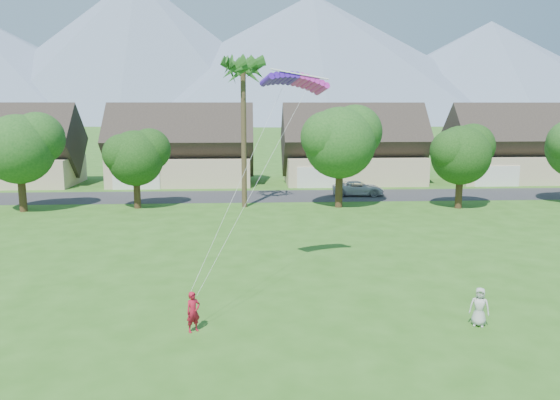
{
  "coord_description": "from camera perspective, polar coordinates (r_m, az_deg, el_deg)",
  "views": [
    {
      "loc": [
        -1.52,
        -17.28,
        8.56
      ],
      "look_at": [
        0.0,
        10.0,
        3.8
      ],
      "focal_mm": 35.0,
      "sensor_mm": 36.0,
      "label": 1
    }
  ],
  "objects": [
    {
      "name": "houses_row",
      "position": [
        60.53,
        -1.27,
        5.03
      ],
      "size": [
        72.75,
        8.19,
        8.86
      ],
      "color": "beige",
      "rests_on": "ground"
    },
    {
      "name": "mountain_ridge",
      "position": [
        278.29,
        -0.74,
        14.1
      ],
      "size": [
        540.0,
        240.0,
        70.0
      ],
      "color": "slate",
      "rests_on": "ground"
    },
    {
      "name": "parked_car",
      "position": [
        52.91,
        8.17,
        1.22
      ],
      "size": [
        5.13,
        2.72,
        1.37
      ],
      "primitive_type": "imported",
      "rotation": [
        0.0,
        0.0,
        1.48
      ],
      "color": "silver",
      "rests_on": "ground"
    },
    {
      "name": "tree_row",
      "position": [
        45.35,
        -2.71,
        5.23
      ],
      "size": [
        62.27,
        6.67,
        8.45
      ],
      "color": "#47301C",
      "rests_on": "ground"
    },
    {
      "name": "parafoil_kite",
      "position": [
        26.41,
        1.58,
        12.52
      ],
      "size": [
        3.44,
        1.54,
        0.5
      ],
      "rotation": [
        0.0,
        0.0,
        0.39
      ],
      "color": "#4B19BC",
      "rests_on": "ground"
    },
    {
      "name": "street",
      "position": [
        52.01,
        -1.47,
        0.41
      ],
      "size": [
        90.0,
        7.0,
        0.01
      ],
      "primitive_type": "cube",
      "color": "#2D2D30",
      "rests_on": "ground"
    },
    {
      "name": "ground",
      "position": [
        19.34,
        1.71,
        -16.38
      ],
      "size": [
        500.0,
        500.0,
        0.0
      ],
      "primitive_type": "plane",
      "color": "#2D6019",
      "rests_on": "ground"
    },
    {
      "name": "kite_flyer",
      "position": [
        21.46,
        -9.06,
        -11.47
      ],
      "size": [
        0.69,
        0.64,
        1.58
      ],
      "primitive_type": "imported",
      "rotation": [
        0.0,
        0.0,
        0.61
      ],
      "color": "#A71328",
      "rests_on": "ground"
    },
    {
      "name": "fan_palm",
      "position": [
        45.9,
        -3.89,
        13.91
      ],
      "size": [
        3.0,
        3.0,
        13.8
      ],
      "color": "#4C3D26",
      "rests_on": "ground"
    },
    {
      "name": "watcher",
      "position": [
        23.11,
        20.11,
        -10.43
      ],
      "size": [
        0.89,
        0.76,
        1.55
      ],
      "primitive_type": "imported",
      "rotation": [
        0.0,
        0.0,
        -0.43
      ],
      "color": "#B8B8B4",
      "rests_on": "ground"
    }
  ]
}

